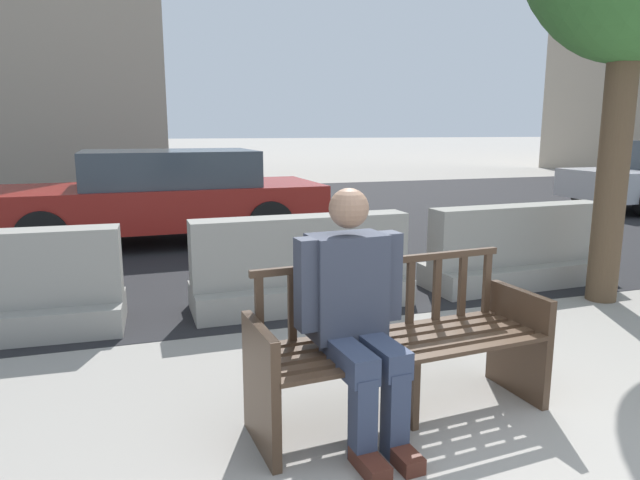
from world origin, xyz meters
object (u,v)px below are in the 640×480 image
at_px(seated_person, 354,309).
at_px(jersey_barrier_centre, 302,270).
at_px(jersey_barrier_right, 517,253).
at_px(car_sedan_far, 161,196).
at_px(street_bench, 400,350).

xyz_separation_m(seated_person, jersey_barrier_centre, (0.35, 2.23, -0.35)).
height_order(jersey_barrier_right, car_sedan_far, car_sedan_far).
distance_m(jersey_barrier_centre, car_sedan_far, 3.76).
distance_m(seated_person, car_sedan_far, 5.87).
bearing_deg(seated_person, car_sedan_far, 97.08).
bearing_deg(jersey_barrier_right, car_sedan_far, 133.99).
relative_size(jersey_barrier_centre, jersey_barrier_right, 0.99).
bearing_deg(street_bench, jersey_barrier_right, 42.28).
height_order(street_bench, jersey_barrier_centre, street_bench).
distance_m(street_bench, car_sedan_far, 5.84).
relative_size(street_bench, car_sedan_far, 0.37).
height_order(street_bench, seated_person, seated_person).
bearing_deg(car_sedan_far, jersey_barrier_right, -46.01).
height_order(seated_person, car_sedan_far, seated_person).
bearing_deg(seated_person, jersey_barrier_centre, 81.03).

